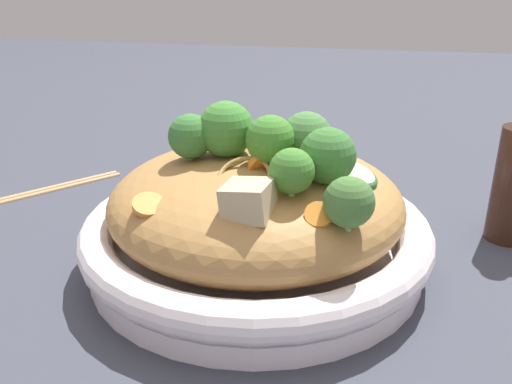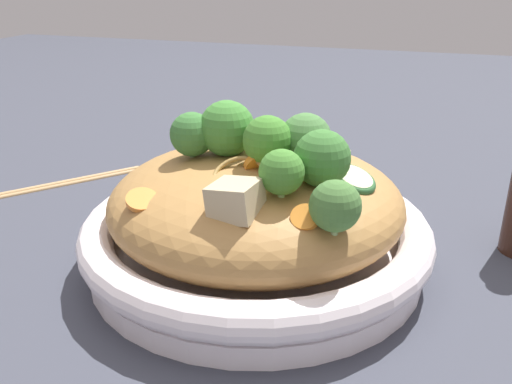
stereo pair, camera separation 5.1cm
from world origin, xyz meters
TOP-DOWN VIEW (x-y plane):
  - ground_plane at (0.00, 0.00)m, footprint 3.00×3.00m
  - serving_bowl at (0.00, 0.00)m, footprint 0.33×0.33m
  - noodle_heap at (-0.00, 0.00)m, footprint 0.28×0.28m
  - broccoli_florets at (0.02, -0.02)m, footprint 0.20×0.14m
  - carrot_coins at (-0.01, -0.00)m, footprint 0.17×0.21m
  - zucchini_slices at (0.05, 0.04)m, footprint 0.13×0.15m
  - chicken_chunks at (0.04, -0.05)m, footprint 0.09×0.12m
  - chopsticks_pair at (-0.31, 0.12)m, footprint 0.15×0.17m

SIDE VIEW (x-z plane):
  - ground_plane at x=0.00m, z-range 0.00..0.00m
  - chopsticks_pair at x=-0.31m, z-range 0.00..0.01m
  - serving_bowl at x=0.00m, z-range 0.00..0.05m
  - noodle_heap at x=0.00m, z-range 0.02..0.12m
  - carrot_coins at x=-0.01m, z-range 0.08..0.12m
  - zucchini_slices at x=0.05m, z-range 0.08..0.13m
  - chicken_chunks at x=0.04m, z-range 0.09..0.13m
  - broccoli_florets at x=0.02m, z-range 0.08..0.17m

